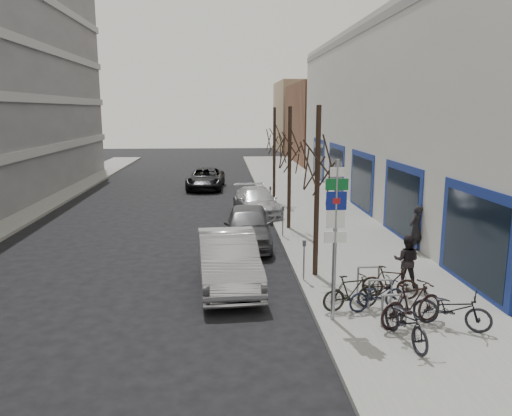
{
  "coord_description": "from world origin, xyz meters",
  "views": [
    {
      "loc": [
        -0.31,
        -11.66,
        5.34
      ],
      "look_at": [
        0.82,
        5.29,
        2.0
      ],
      "focal_mm": 35.0,
      "sensor_mm": 36.0,
      "label": 1
    }
  ],
  "objects": [
    {
      "name": "parked_car_mid",
      "position": [
        0.66,
        7.76,
        0.8
      ],
      "size": [
        2.16,
        4.79,
        1.6
      ],
      "primitive_type": "imported",
      "rotation": [
        0.0,
        0.0,
        -0.06
      ],
      "color": "#4E4D53",
      "rests_on": "ground"
    },
    {
      "name": "brick_building_far",
      "position": [
        13.0,
        40.0,
        4.0
      ],
      "size": [
        12.0,
        14.0,
        8.0
      ],
      "primitive_type": "cube",
      "color": "brown",
      "rests_on": "ground"
    },
    {
      "name": "meter_mid",
      "position": [
        2.15,
        8.5,
        0.92
      ],
      "size": [
        0.1,
        0.08,
        1.27
      ],
      "color": "gray",
      "rests_on": "sidewalk_east"
    },
    {
      "name": "pedestrian_near",
      "position": [
        6.8,
        5.9,
        1.02
      ],
      "size": [
        0.75,
        0.73,
        1.74
      ],
      "primitive_type": "imported",
      "rotation": [
        0.0,
        0.0,
        3.87
      ],
      "color": "black",
      "rests_on": "sidewalk_east"
    },
    {
      "name": "lane_car",
      "position": [
        -1.51,
        22.57,
        0.71
      ],
      "size": [
        2.68,
        5.26,
        1.42
      ],
      "primitive_type": "imported",
      "rotation": [
        0.0,
        0.0,
        -0.06
      ],
      "color": "black",
      "rests_on": "ground"
    },
    {
      "name": "meter_back",
      "position": [
        2.15,
        14.0,
        0.92
      ],
      "size": [
        0.1,
        0.08,
        1.27
      ],
      "color": "gray",
      "rests_on": "sidewalk_east"
    },
    {
      "name": "bike_far_inner",
      "position": [
        4.31,
        1.32,
        0.62
      ],
      "size": [
        1.63,
        0.95,
        0.95
      ],
      "primitive_type": "imported",
      "rotation": [
        0.0,
        0.0,
        1.23
      ],
      "color": "black",
      "rests_on": "sidewalk_east"
    },
    {
      "name": "parked_car_front",
      "position": [
        -0.2,
        3.1,
        0.82
      ],
      "size": [
        2.11,
        5.09,
        1.64
      ],
      "primitive_type": "imported",
      "rotation": [
        0.0,
        0.0,
        0.08
      ],
      "color": "#A7A7AC",
      "rests_on": "ground"
    },
    {
      "name": "bike_far_curb",
      "position": [
        5.17,
        -0.66,
        0.71
      ],
      "size": [
        1.85,
        1.44,
        1.12
      ],
      "primitive_type": "imported",
      "rotation": [
        0.0,
        0.0,
        1.01
      ],
      "color": "black",
      "rests_on": "sidewalk_east"
    },
    {
      "name": "bike_near_right",
      "position": [
        4.22,
        -0.52,
        0.73
      ],
      "size": [
        1.97,
        1.23,
        1.15
      ],
      "primitive_type": "imported",
      "rotation": [
        0.0,
        0.0,
        1.95
      ],
      "color": "black",
      "rests_on": "sidewalk_east"
    },
    {
      "name": "pedestrian_far",
      "position": [
        5.12,
        2.29,
        0.94
      ],
      "size": [
        0.7,
        0.61,
        1.59
      ],
      "primitive_type": "imported",
      "rotation": [
        0.0,
        0.0,
        2.7
      ],
      "color": "black",
      "rests_on": "sidewalk_east"
    },
    {
      "name": "tree_mid",
      "position": [
        2.6,
        10.0,
        4.1
      ],
      "size": [
        1.8,
        1.8,
        5.5
      ],
      "color": "black",
      "rests_on": "ground"
    },
    {
      "name": "tree_near",
      "position": [
        2.6,
        3.5,
        4.1
      ],
      "size": [
        1.8,
        1.8,
        5.5
      ],
      "color": "black",
      "rests_on": "ground"
    },
    {
      "name": "tree_far",
      "position": [
        2.6,
        16.5,
        4.1
      ],
      "size": [
        1.8,
        1.8,
        5.5
      ],
      "color": "black",
      "rests_on": "ground"
    },
    {
      "name": "bike_near_left",
      "position": [
        3.77,
        -1.36,
        0.73
      ],
      "size": [
        0.87,
        1.98,
        1.17
      ],
      "primitive_type": "imported",
      "rotation": [
        0.0,
        0.0,
        0.16
      ],
      "color": "black",
      "rests_on": "sidewalk_east"
    },
    {
      "name": "bike_mid_inner",
      "position": [
        3.01,
        0.57,
        0.65
      ],
      "size": [
        1.7,
        0.84,
        0.99
      ],
      "primitive_type": "imported",
      "rotation": [
        0.0,
        0.0,
        1.79
      ],
      "color": "black",
      "rests_on": "sidewalk_east"
    },
    {
      "name": "ground",
      "position": [
        0.0,
        0.0,
        0.0
      ],
      "size": [
        120.0,
        120.0,
        0.0
      ],
      "primitive_type": "plane",
      "color": "black",
      "rests_on": "ground"
    },
    {
      "name": "bike_rack",
      "position": [
        3.8,
        0.6,
        0.66
      ],
      "size": [
        0.66,
        2.26,
        0.83
      ],
      "color": "gray",
      "rests_on": "sidewalk_east"
    },
    {
      "name": "parked_car_back",
      "position": [
        1.4,
        13.55,
        0.7
      ],
      "size": [
        2.57,
        5.03,
        1.4
      ],
      "primitive_type": "imported",
      "rotation": [
        0.0,
        0.0,
        0.13
      ],
      "color": "#B1B0B5",
      "rests_on": "ground"
    },
    {
      "name": "sidewalk_east",
      "position": [
        4.5,
        10.0,
        0.07
      ],
      "size": [
        5.0,
        70.0,
        0.15
      ],
      "primitive_type": "cube",
      "color": "slate",
      "rests_on": "ground"
    },
    {
      "name": "meter_front",
      "position": [
        2.15,
        3.0,
        0.92
      ],
      "size": [
        0.1,
        0.08,
        1.27
      ],
      "color": "gray",
      "rests_on": "sidewalk_east"
    },
    {
      "name": "bike_mid_curb",
      "position": [
        3.68,
        0.53,
        0.64
      ],
      "size": [
        1.68,
        0.86,
        0.99
      ],
      "primitive_type": "imported",
      "rotation": [
        0.0,
        0.0,
        1.82
      ],
      "color": "black",
      "rests_on": "sidewalk_east"
    },
    {
      "name": "tan_building_far",
      "position": [
        13.5,
        55.0,
        4.5
      ],
      "size": [
        13.0,
        12.0,
        9.0
      ],
      "primitive_type": "cube",
      "color": "#937A5B",
      "rests_on": "ground"
    },
    {
      "name": "highway_sign_pole",
      "position": [
        2.4,
        -0.01,
        2.46
      ],
      "size": [
        0.55,
        0.1,
        4.2
      ],
      "color": "gray",
      "rests_on": "ground"
    }
  ]
}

